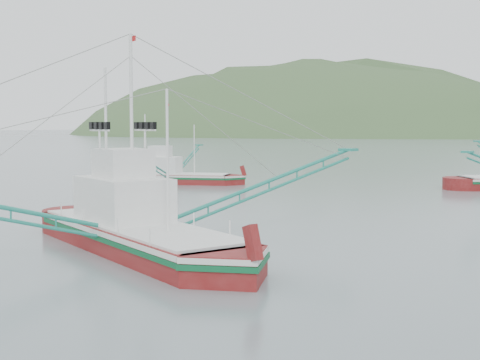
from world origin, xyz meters
The scene contains 4 objects.
ground centered at (0.00, 0.00, 0.00)m, with size 1200.00×1200.00×0.00m, color slate.
main_boat centered at (-0.83, -2.76, 2.50)m, with size 17.28×29.22×12.34m.
bg_boat_left centered at (-24.99, 29.69, 1.96)m, with size 13.70×23.16×9.78m.
headland_left centered at (-180.00, 360.00, 0.00)m, with size 448.00×308.00×210.00m, color #39562C.
Camera 1 is at (23.08, -29.09, 6.72)m, focal length 50.00 mm.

